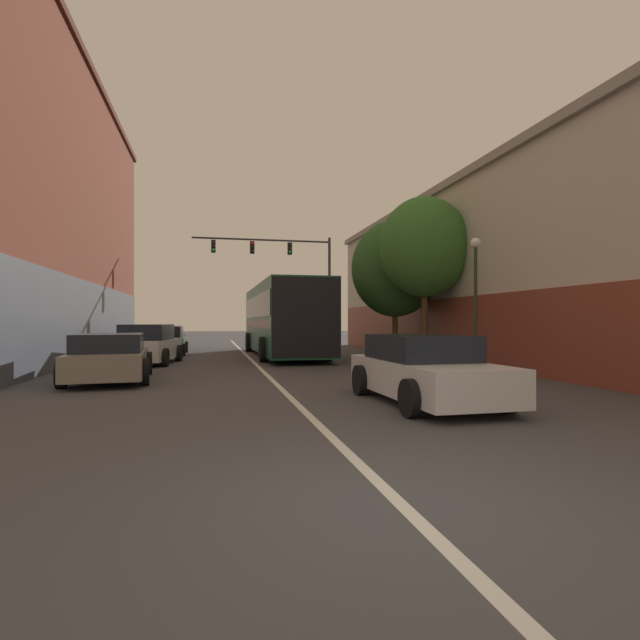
{
  "coord_description": "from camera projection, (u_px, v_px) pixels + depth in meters",
  "views": [
    {
      "loc": [
        -1.6,
        -4.09,
        1.58
      ],
      "look_at": [
        2.9,
        16.61,
        1.65
      ],
      "focal_mm": 28.0,
      "sensor_mm": 36.0,
      "label": 1
    }
  ],
  "objects": [
    {
      "name": "ground_plane",
      "position": [
        400.0,
        504.0,
        4.33
      ],
      "size": [
        160.0,
        160.0,
        0.0
      ],
      "primitive_type": "plane",
      "color": "#424247"
    },
    {
      "name": "lane_center_line",
      "position": [
        252.0,
        361.0,
        20.18
      ],
      "size": [
        0.14,
        44.44,
        0.01
      ],
      "color": "silver",
      "rests_on": "ground_plane"
    },
    {
      "name": "building_left_brick",
      "position": [
        9.0,
        211.0,
        20.82
      ],
      "size": [
        7.07,
        21.79,
        12.18
      ],
      "color": "brown",
      "rests_on": "ground_plane"
    },
    {
      "name": "building_right_storefront",
      "position": [
        550.0,
        270.0,
        20.57
      ],
      "size": [
        9.53,
        29.93,
        7.15
      ],
      "color": "beige",
      "rests_on": "ground_plane"
    },
    {
      "name": "bus",
      "position": [
        283.0,
        317.0,
        23.22
      ],
      "size": [
        2.94,
        11.59,
        3.23
      ],
      "rotation": [
        0.0,
        0.0,
        1.58
      ],
      "color": "#145133",
      "rests_on": "ground_plane"
    },
    {
      "name": "hatchback_foreground",
      "position": [
        425.0,
        370.0,
        9.76
      ],
      "size": [
        2.1,
        4.27,
        1.32
      ],
      "rotation": [
        0.0,
        0.0,
        1.6
      ],
      "color": "silver",
      "rests_on": "ground_plane"
    },
    {
      "name": "parked_car_left_near",
      "position": [
        148.0,
        345.0,
        18.65
      ],
      "size": [
        2.38,
        4.14,
        1.48
      ],
      "rotation": [
        0.0,
        0.0,
        1.43
      ],
      "color": "silver",
      "rests_on": "ground_plane"
    },
    {
      "name": "parked_car_left_mid",
      "position": [
        110.0,
        358.0,
        13.35
      ],
      "size": [
        2.37,
        4.64,
        1.26
      ],
      "rotation": [
        0.0,
        0.0,
        1.66
      ],
      "color": "slate",
      "rests_on": "ground_plane"
    },
    {
      "name": "parked_car_left_far",
      "position": [
        166.0,
        338.0,
        29.26
      ],
      "size": [
        2.14,
        4.68,
        1.34
      ],
      "rotation": [
        0.0,
        0.0,
        1.51
      ],
      "color": "black",
      "rests_on": "ground_plane"
    },
    {
      "name": "parked_car_left_distant",
      "position": [
        165.0,
        341.0,
        23.99
      ],
      "size": [
        2.07,
        4.14,
        1.35
      ],
      "rotation": [
        0.0,
        0.0,
        1.57
      ],
      "color": "#285633",
      "rests_on": "ground_plane"
    },
    {
      "name": "traffic_signal_gantry",
      "position": [
        286.0,
        264.0,
        32.81
      ],
      "size": [
        9.06,
        0.36,
        7.22
      ],
      "color": "#333338",
      "rests_on": "ground_plane"
    },
    {
      "name": "street_lamp",
      "position": [
        476.0,
        297.0,
        14.71
      ],
      "size": [
        0.3,
        0.3,
        4.06
      ],
      "color": "#233323",
      "rests_on": "ground_plane"
    },
    {
      "name": "street_tree_near",
      "position": [
        425.0,
        247.0,
        19.11
      ],
      "size": [
        3.5,
        3.15,
        6.37
      ],
      "color": "#4C3823",
      "rests_on": "ground_plane"
    },
    {
      "name": "street_tree_far",
      "position": [
        395.0,
        269.0,
        21.59
      ],
      "size": [
        3.81,
        3.43,
        5.98
      ],
      "color": "brown",
      "rests_on": "ground_plane"
    }
  ]
}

